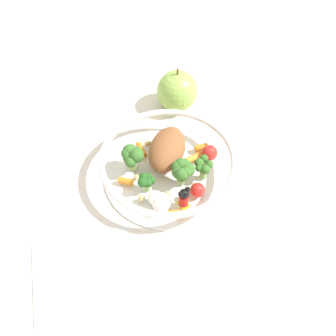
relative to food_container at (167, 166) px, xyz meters
name	(u,v)px	position (x,y,z in m)	size (l,w,h in m)	color
ground_plane	(160,176)	(-0.01, 0.00, -0.03)	(2.40, 2.40, 0.00)	silver
food_container	(167,166)	(0.00, 0.00, 0.00)	(0.23, 0.23, 0.06)	white
loose_apple	(177,91)	(0.03, 0.17, 0.01)	(0.08, 0.08, 0.09)	#8CB74C
folded_napkin	(84,273)	(-0.13, -0.17, -0.03)	(0.14, 0.13, 0.01)	white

